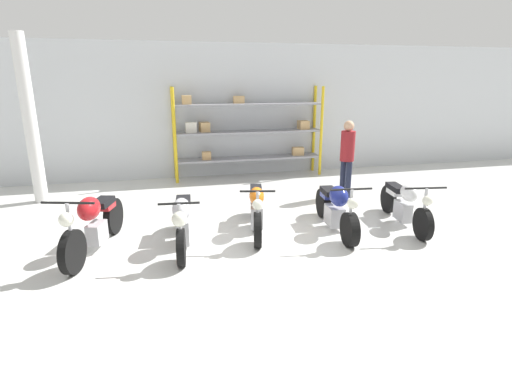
{
  "coord_description": "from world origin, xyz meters",
  "views": [
    {
      "loc": [
        -1.62,
        -6.35,
        2.7
      ],
      "look_at": [
        0.0,
        0.4,
        0.7
      ],
      "focal_mm": 28.0,
      "sensor_mm": 36.0,
      "label": 1
    }
  ],
  "objects_px": {
    "motorcycle_red": "(94,223)",
    "motorcycle_white": "(405,203)",
    "shelving_rack": "(246,131)",
    "motorcycle_silver": "(182,221)",
    "person_browsing": "(347,152)",
    "motorcycle_blue": "(336,208)",
    "motorcycle_orange": "(257,208)"
  },
  "relations": [
    {
      "from": "motorcycle_silver",
      "to": "shelving_rack",
      "type": "bearing_deg",
      "value": 161.24
    },
    {
      "from": "motorcycle_white",
      "to": "motorcycle_orange",
      "type": "bearing_deg",
      "value": -89.43
    },
    {
      "from": "motorcycle_white",
      "to": "person_browsing",
      "type": "relative_size",
      "value": 1.15
    },
    {
      "from": "motorcycle_blue",
      "to": "person_browsing",
      "type": "bearing_deg",
      "value": 155.41
    },
    {
      "from": "motorcycle_orange",
      "to": "person_browsing",
      "type": "xyz_separation_m",
      "value": [
        2.52,
        1.6,
        0.63
      ]
    },
    {
      "from": "shelving_rack",
      "to": "person_browsing",
      "type": "xyz_separation_m",
      "value": [
        1.82,
        -2.49,
        -0.24
      ]
    },
    {
      "from": "motorcycle_silver",
      "to": "motorcycle_blue",
      "type": "xyz_separation_m",
      "value": [
        2.75,
        0.09,
        -0.02
      ]
    },
    {
      "from": "person_browsing",
      "to": "motorcycle_white",
      "type": "bearing_deg",
      "value": 77.34
    },
    {
      "from": "motorcycle_orange",
      "to": "motorcycle_blue",
      "type": "height_order",
      "value": "motorcycle_blue"
    },
    {
      "from": "shelving_rack",
      "to": "motorcycle_white",
      "type": "bearing_deg",
      "value": -65.13
    },
    {
      "from": "motorcycle_blue",
      "to": "person_browsing",
      "type": "xyz_separation_m",
      "value": [
        1.12,
        1.93,
        0.62
      ]
    },
    {
      "from": "shelving_rack",
      "to": "person_browsing",
      "type": "relative_size",
      "value": 2.33
    },
    {
      "from": "motorcycle_orange",
      "to": "person_browsing",
      "type": "bearing_deg",
      "value": 134.66
    },
    {
      "from": "motorcycle_orange",
      "to": "motorcycle_white",
      "type": "xyz_separation_m",
      "value": [
        2.77,
        -0.38,
        0.0
      ]
    },
    {
      "from": "motorcycle_orange",
      "to": "motorcycle_blue",
      "type": "relative_size",
      "value": 1.01
    },
    {
      "from": "motorcycle_blue",
      "to": "motorcycle_silver",
      "type": "bearing_deg",
      "value": -82.65
    },
    {
      "from": "motorcycle_blue",
      "to": "person_browsing",
      "type": "height_order",
      "value": "person_browsing"
    },
    {
      "from": "motorcycle_red",
      "to": "motorcycle_blue",
      "type": "distance_m",
      "value": 4.13
    },
    {
      "from": "motorcycle_red",
      "to": "motorcycle_white",
      "type": "relative_size",
      "value": 1.04
    },
    {
      "from": "motorcycle_red",
      "to": "motorcycle_silver",
      "type": "relative_size",
      "value": 1.05
    },
    {
      "from": "motorcycle_red",
      "to": "motorcycle_silver",
      "type": "height_order",
      "value": "motorcycle_red"
    },
    {
      "from": "motorcycle_red",
      "to": "motorcycle_silver",
      "type": "bearing_deg",
      "value": 100.65
    },
    {
      "from": "motorcycle_orange",
      "to": "motorcycle_blue",
      "type": "bearing_deg",
      "value": 88.85
    },
    {
      "from": "motorcycle_silver",
      "to": "motorcycle_blue",
      "type": "bearing_deg",
      "value": 97.53
    },
    {
      "from": "motorcycle_white",
      "to": "person_browsing",
      "type": "xyz_separation_m",
      "value": [
        -0.25,
        1.98,
        0.62
      ]
    },
    {
      "from": "person_browsing",
      "to": "motorcycle_red",
      "type": "bearing_deg",
      "value": -0.11
    },
    {
      "from": "shelving_rack",
      "to": "motorcycle_silver",
      "type": "xyz_separation_m",
      "value": [
        -2.05,
        -4.51,
        -0.84
      ]
    },
    {
      "from": "motorcycle_white",
      "to": "person_browsing",
      "type": "height_order",
      "value": "person_browsing"
    },
    {
      "from": "motorcycle_red",
      "to": "person_browsing",
      "type": "distance_m",
      "value": 5.6
    },
    {
      "from": "motorcycle_silver",
      "to": "person_browsing",
      "type": "xyz_separation_m",
      "value": [
        3.87,
        2.02,
        0.6
      ]
    },
    {
      "from": "shelving_rack",
      "to": "motorcycle_red",
      "type": "relative_size",
      "value": 1.94
    },
    {
      "from": "motorcycle_orange",
      "to": "motorcycle_white",
      "type": "height_order",
      "value": "motorcycle_orange"
    }
  ]
}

